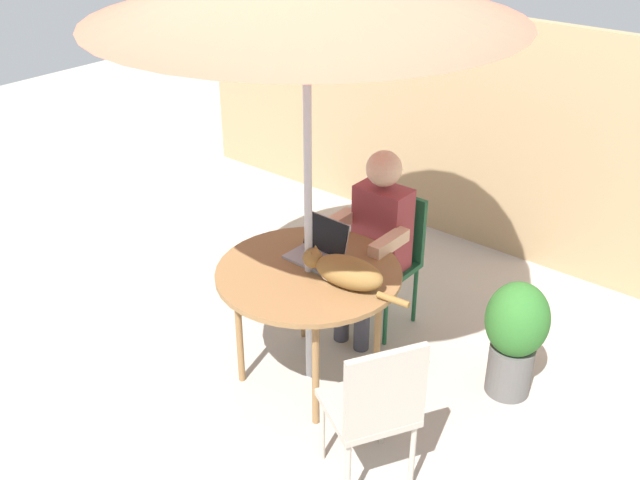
# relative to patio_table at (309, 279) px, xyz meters

# --- Properties ---
(ground_plane) EXTENTS (14.00, 14.00, 0.00)m
(ground_plane) POSITION_rel_patio_table_xyz_m (0.00, 0.00, -0.68)
(ground_plane) COLOR #ADA399
(fence_back) EXTENTS (5.86, 0.08, 1.79)m
(fence_back) POSITION_rel_patio_table_xyz_m (0.00, 2.16, 0.21)
(fence_back) COLOR tan
(fence_back) RESTS_ON ground
(patio_table) EXTENTS (1.05, 1.05, 0.74)m
(patio_table) POSITION_rel_patio_table_xyz_m (0.00, 0.00, 0.00)
(patio_table) COLOR olive
(patio_table) RESTS_ON ground
(chair_occupied) EXTENTS (0.40, 0.40, 0.90)m
(chair_occupied) POSITION_rel_patio_table_xyz_m (0.00, 0.80, -0.16)
(chair_occupied) COLOR #194C2D
(chair_occupied) RESTS_ON ground
(chair_empty) EXTENTS (0.55, 0.55, 0.90)m
(chair_empty) POSITION_rel_patio_table_xyz_m (0.80, -0.46, -0.16)
(chair_empty) COLOR #B2A899
(chair_empty) RESTS_ON ground
(person_seated) EXTENTS (0.48, 0.48, 1.24)m
(person_seated) POSITION_rel_patio_table_xyz_m (0.00, 0.64, 0.01)
(person_seated) COLOR maroon
(person_seated) RESTS_ON ground
(laptop) EXTENTS (0.31, 0.26, 0.21)m
(laptop) POSITION_rel_patio_table_xyz_m (-0.05, 0.17, 0.12)
(laptop) COLOR gray
(laptop) RESTS_ON patio_table
(cat) EXTENTS (0.65, 0.24, 0.17)m
(cat) POSITION_rel_patio_table_xyz_m (0.25, 0.01, 0.14)
(cat) COLOR olive
(cat) RESTS_ON patio_table
(potted_plant_near_fence) EXTENTS (0.36, 0.36, 0.73)m
(potted_plant_near_fence) POSITION_rel_patio_table_xyz_m (0.99, 0.63, -0.27)
(potted_plant_near_fence) COLOR #595654
(potted_plant_near_fence) RESTS_ON ground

